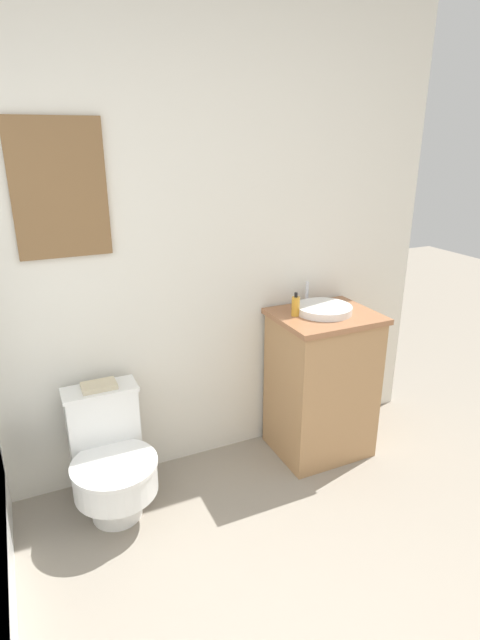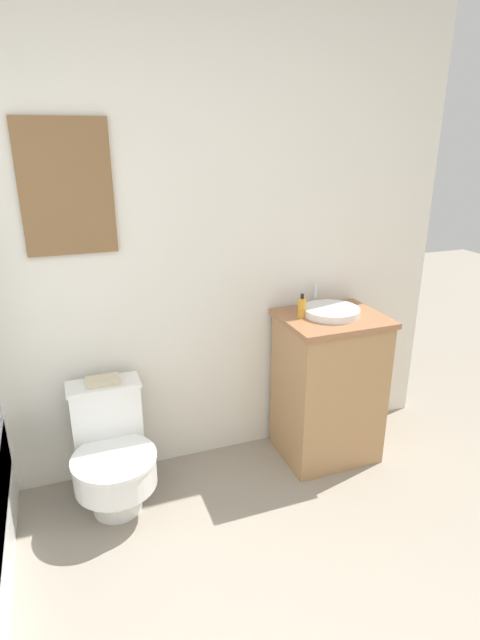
# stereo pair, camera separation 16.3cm
# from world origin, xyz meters

# --- Properties ---
(wall_back) EXTENTS (3.55, 0.07, 2.50)m
(wall_back) POSITION_xyz_m (-0.00, 2.08, 1.25)
(wall_back) COLOR silver
(wall_back) RESTS_ON ground_plane
(toilet) EXTENTS (0.41, 0.52, 0.62)m
(toilet) POSITION_xyz_m (-0.23, 1.79, 0.29)
(toilet) COLOR white
(toilet) RESTS_ON ground_plane
(vanity) EXTENTS (0.55, 0.47, 0.86)m
(vanity) POSITION_xyz_m (0.99, 1.81, 0.43)
(vanity) COLOR #AD7F51
(vanity) RESTS_ON ground_plane
(sink) EXTENTS (0.31, 0.34, 0.13)m
(sink) POSITION_xyz_m (0.99, 1.83, 0.88)
(sink) COLOR white
(sink) RESTS_ON vanity
(soap_bottle) EXTENTS (0.04, 0.04, 0.13)m
(soap_bottle) POSITION_xyz_m (0.83, 1.85, 0.92)
(soap_bottle) COLOR gold
(soap_bottle) RESTS_ON vanity
(book_on_tank) EXTENTS (0.17, 0.11, 0.02)m
(book_on_tank) POSITION_xyz_m (-0.23, 1.93, 0.63)
(book_on_tank) COLOR beige
(book_on_tank) RESTS_ON toilet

